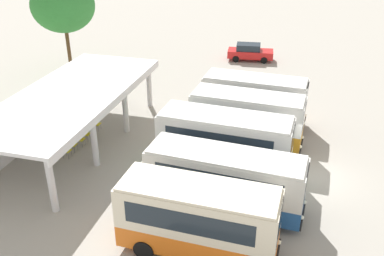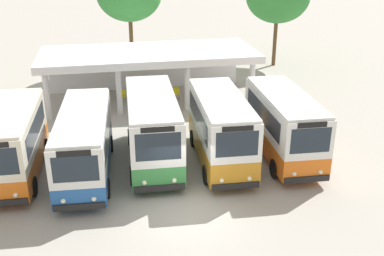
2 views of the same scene
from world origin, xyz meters
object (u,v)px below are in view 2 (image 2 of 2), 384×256
(city_bus_nearest_orange, at_px, (12,141))
(city_bus_second_in_row, at_px, (84,141))
(city_bus_middle_cream, at_px, (153,126))
(waiting_chair_end_by_column, at_px, (123,95))
(waiting_chair_middle_seat, at_px, (145,94))
(waiting_chair_second_from_end, at_px, (134,94))
(waiting_chair_far_end_seat, at_px, (177,92))
(waiting_chair_fourth_seat, at_px, (155,93))
(city_bus_fourth_amber, at_px, (221,127))
(waiting_chair_fifth_seat, at_px, (166,93))
(city_bus_fifth_blue, at_px, (284,123))

(city_bus_nearest_orange, relative_size, city_bus_second_in_row, 0.88)
(city_bus_second_in_row, height_order, city_bus_middle_cream, city_bus_middle_cream)
(city_bus_nearest_orange, distance_m, waiting_chair_end_by_column, 11.10)
(city_bus_nearest_orange, xyz_separation_m, waiting_chair_middle_seat, (6.99, 9.46, -1.30))
(waiting_chair_second_from_end, relative_size, waiting_chair_far_end_seat, 1.00)
(city_bus_middle_cream, distance_m, waiting_chair_fourth_seat, 9.41)
(city_bus_nearest_orange, xyz_separation_m, waiting_chair_far_end_seat, (9.21, 9.46, -1.30))
(waiting_chair_fourth_seat, xyz_separation_m, waiting_chair_far_end_seat, (1.48, 0.01, 0.00))
(waiting_chair_second_from_end, xyz_separation_m, waiting_chair_far_end_seat, (2.96, -0.11, 0.00))
(waiting_chair_middle_seat, bearing_deg, city_bus_middle_cream, -93.05)
(waiting_chair_middle_seat, xyz_separation_m, waiting_chair_fourth_seat, (0.74, -0.00, 0.00))
(waiting_chair_fourth_seat, bearing_deg, waiting_chair_end_by_column, 177.51)
(city_bus_middle_cream, height_order, city_bus_fourth_amber, city_bus_middle_cream)
(city_bus_nearest_orange, height_order, waiting_chair_far_end_seat, city_bus_nearest_orange)
(city_bus_second_in_row, relative_size, waiting_chair_middle_seat, 8.95)
(waiting_chair_end_by_column, distance_m, waiting_chair_fifth_seat, 2.96)
(waiting_chair_middle_seat, xyz_separation_m, waiting_chair_fifth_seat, (1.48, 0.00, 0.00))
(waiting_chair_fifth_seat, bearing_deg, waiting_chair_end_by_column, 178.29)
(city_bus_second_in_row, xyz_separation_m, city_bus_fifth_blue, (9.75, -0.02, 0.12))
(waiting_chair_end_by_column, distance_m, waiting_chair_second_from_end, 0.74)
(city_bus_fourth_amber, height_order, waiting_chair_fourth_seat, city_bus_fourth_amber)
(waiting_chair_middle_seat, bearing_deg, city_bus_fifth_blue, -58.80)
(city_bus_second_in_row, height_order, waiting_chair_middle_seat, city_bus_second_in_row)
(city_bus_nearest_orange, height_order, waiting_chair_middle_seat, city_bus_nearest_orange)
(city_bus_nearest_orange, height_order, waiting_chair_fourth_seat, city_bus_nearest_orange)
(waiting_chair_fourth_seat, bearing_deg, waiting_chair_far_end_seat, 0.41)
(waiting_chair_fifth_seat, bearing_deg, city_bus_second_in_row, -117.78)
(city_bus_fifth_blue, relative_size, waiting_chair_fifth_seat, 8.10)
(city_bus_second_in_row, bearing_deg, waiting_chair_end_by_column, 77.24)
(city_bus_fourth_amber, xyz_separation_m, waiting_chair_end_by_column, (-4.24, 10.02, -1.36))
(city_bus_nearest_orange, height_order, city_bus_fifth_blue, city_bus_fifth_blue)
(city_bus_middle_cream, height_order, waiting_chair_fifth_seat, city_bus_middle_cream)
(city_bus_nearest_orange, distance_m, waiting_chair_far_end_seat, 13.27)
(waiting_chair_end_by_column, distance_m, waiting_chair_far_end_seat, 3.70)
(city_bus_nearest_orange, bearing_deg, waiting_chair_far_end_seat, 45.76)
(waiting_chair_second_from_end, bearing_deg, city_bus_middle_cream, -88.48)
(city_bus_middle_cream, bearing_deg, city_bus_nearest_orange, -177.99)
(waiting_chair_end_by_column, bearing_deg, waiting_chair_fifth_seat, -1.71)
(waiting_chair_second_from_end, height_order, waiting_chair_fourth_seat, same)
(waiting_chair_middle_seat, height_order, waiting_chair_fifth_seat, same)
(city_bus_middle_cream, bearing_deg, waiting_chair_far_end_seat, 73.64)
(waiting_chair_end_by_column, relative_size, waiting_chair_second_from_end, 1.00)
(city_bus_fifth_blue, distance_m, waiting_chair_fourth_seat, 11.31)
(city_bus_nearest_orange, relative_size, waiting_chair_end_by_column, 7.85)
(city_bus_second_in_row, distance_m, waiting_chair_second_from_end, 10.54)
(city_bus_nearest_orange, distance_m, city_bus_fourth_amber, 9.77)
(city_bus_fifth_blue, bearing_deg, city_bus_second_in_row, 179.90)
(city_bus_nearest_orange, height_order, waiting_chair_end_by_column, city_bus_nearest_orange)
(city_bus_nearest_orange, xyz_separation_m, city_bus_fifth_blue, (13.00, -0.47, 0.02))
(waiting_chair_far_end_seat, bearing_deg, waiting_chair_end_by_column, 178.67)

